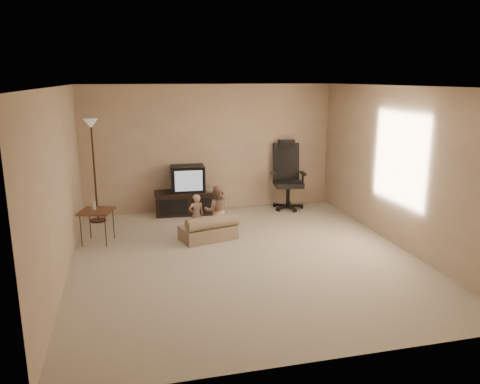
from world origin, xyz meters
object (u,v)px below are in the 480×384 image
(floor_lamp, at_px, (93,147))
(toddler_left, at_px, (196,215))
(office_chair, at_px, (287,184))
(child_sofa, at_px, (209,229))
(side_table, at_px, (96,211))
(tv_stand, at_px, (189,194))
(toddler_right, at_px, (217,211))

(floor_lamp, distance_m, toddler_left, 2.34)
(office_chair, height_order, child_sofa, office_chair)
(side_table, bearing_deg, toddler_left, -2.08)
(office_chair, bearing_deg, toddler_left, -139.25)
(tv_stand, relative_size, office_chair, 0.98)
(side_table, distance_m, toddler_left, 1.62)
(side_table, relative_size, floor_lamp, 0.39)
(office_chair, bearing_deg, child_sofa, -132.33)
(side_table, distance_m, toddler_right, 1.96)
(toddler_left, bearing_deg, child_sofa, 119.09)
(office_chair, xyz_separation_m, toddler_left, (-2.08, -1.33, -0.13))
(tv_stand, bearing_deg, toddler_right, -75.27)
(tv_stand, xyz_separation_m, toddler_right, (0.29, -1.42, 0.04))
(side_table, bearing_deg, child_sofa, -9.39)
(child_sofa, relative_size, toddler_left, 1.37)
(child_sofa, xyz_separation_m, toddler_left, (-0.18, 0.24, 0.19))
(tv_stand, height_order, office_chair, office_chair)
(toddler_right, bearing_deg, side_table, 5.90)
(toddler_right, bearing_deg, toddler_left, 2.88)
(tv_stand, distance_m, side_table, 2.13)
(toddler_right, bearing_deg, child_sofa, 59.42)
(child_sofa, bearing_deg, toddler_left, 111.77)
(tv_stand, height_order, toddler_right, tv_stand)
(child_sofa, bearing_deg, floor_lamp, 125.25)
(tv_stand, bearing_deg, floor_lamp, -173.60)
(floor_lamp, xyz_separation_m, toddler_right, (2.02, -1.32, -0.96))
(floor_lamp, height_order, toddler_left, floor_lamp)
(side_table, relative_size, child_sofa, 0.74)
(floor_lamp, relative_size, child_sofa, 1.90)
(tv_stand, xyz_separation_m, child_sofa, (0.12, -1.62, -0.22))
(side_table, height_order, toddler_left, side_table)
(child_sofa, height_order, toddler_left, toddler_left)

